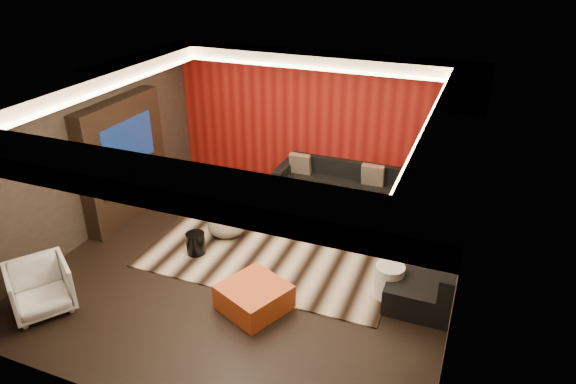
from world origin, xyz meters
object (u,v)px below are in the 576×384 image
at_px(drum_stool, 196,243).
at_px(orange_ottoman, 254,297).
at_px(coffee_table, 288,212).
at_px(armchair, 40,288).
at_px(white_side_table, 389,281).
at_px(sectional_sofa, 390,216).

height_order(drum_stool, orange_ottoman, drum_stool).
xyz_separation_m(coffee_table, armchair, (-2.19, -3.65, 0.23)).
bearing_deg(white_side_table, armchair, -154.84).
height_order(coffee_table, drum_stool, drum_stool).
relative_size(drum_stool, armchair, 0.46).
bearing_deg(sectional_sofa, coffee_table, -170.19).
xyz_separation_m(drum_stool, orange_ottoman, (1.46, -0.88, -0.02)).
distance_m(coffee_table, orange_ottoman, 2.59).
relative_size(drum_stool, orange_ottoman, 0.44).
bearing_deg(white_side_table, sectional_sofa, 101.07).
bearing_deg(white_side_table, drum_stool, -178.78).
height_order(orange_ottoman, armchair, armchair).
bearing_deg(orange_ottoman, white_side_table, 29.43).
relative_size(orange_ottoman, armchair, 1.05).
xyz_separation_m(orange_ottoman, armchair, (-2.70, -1.11, 0.17)).
bearing_deg(orange_ottoman, drum_stool, 148.87).
distance_m(coffee_table, armchair, 4.26).
relative_size(white_side_table, armchair, 0.66).
bearing_deg(drum_stool, orange_ottoman, -31.13).
xyz_separation_m(white_side_table, orange_ottoman, (-1.68, -0.95, -0.08)).
xyz_separation_m(coffee_table, white_side_table, (2.19, -1.59, 0.13)).
xyz_separation_m(drum_stool, sectional_sofa, (2.76, 1.97, 0.06)).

